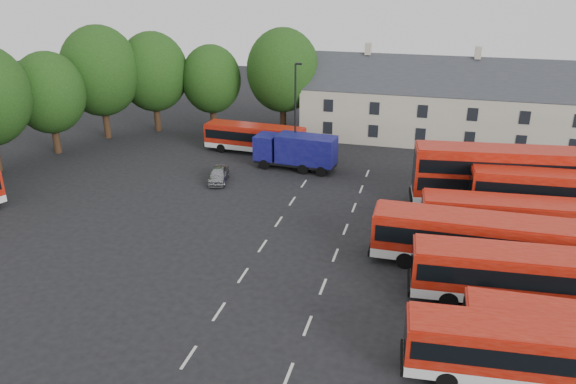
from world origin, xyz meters
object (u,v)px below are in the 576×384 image
Objects in this scene: bus_row_a at (527,350)px; lamppost at (296,113)px; bus_dd_south at (542,195)px; box_truck at (296,150)px; silver_car at (218,175)px.

lamppost is at bearing 118.95° from bus_row_a.
bus_dd_south is 1.30× the size of box_truck.
lamppost reaches higher than bus_dd_south.
silver_car is at bearing 133.68° from bus_row_a.
bus_row_a is 30.30m from box_truck.
box_truck is 2.02× the size of silver_car.
silver_car is (-25.70, 2.15, -1.67)m from bus_dd_south.
bus_dd_south is (3.02, 18.10, 0.52)m from bus_row_a.
box_truck reaches higher than bus_row_a.
box_truck is 0.80× the size of lamppost.
bus_row_a is 31.38m from lamppost.
bus_row_a is 18.35m from bus_dd_south.
box_truck reaches higher than silver_car.
bus_dd_south reaches higher than silver_car.
bus_row_a is at bearing -56.48° from lamppost.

